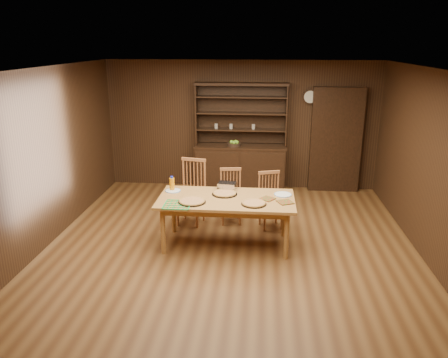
# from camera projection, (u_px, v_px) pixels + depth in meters

# --- Properties ---
(floor) EXTENTS (6.00, 6.00, 0.00)m
(floor) POSITION_uv_depth(u_px,v_px,m) (230.00, 250.00, 6.46)
(floor) COLOR brown
(floor) RESTS_ON ground
(room_shell) EXTENTS (6.00, 6.00, 6.00)m
(room_shell) POSITION_uv_depth(u_px,v_px,m) (230.00, 146.00, 5.99)
(room_shell) COLOR silver
(room_shell) RESTS_ON floor
(china_hutch) EXTENTS (1.84, 0.52, 2.17)m
(china_hutch) POSITION_uv_depth(u_px,v_px,m) (240.00, 162.00, 8.90)
(china_hutch) COLOR black
(china_hutch) RESTS_ON floor
(doorway) EXTENTS (1.00, 0.18, 2.10)m
(doorway) POSITION_uv_depth(u_px,v_px,m) (336.00, 140.00, 8.74)
(doorway) COLOR black
(doorway) RESTS_ON floor
(wall_clock) EXTENTS (0.30, 0.05, 0.30)m
(wall_clock) POSITION_uv_depth(u_px,v_px,m) (310.00, 97.00, 8.58)
(wall_clock) COLOR black
(wall_clock) RESTS_ON room_shell
(dining_table) EXTENTS (1.99, 1.00, 0.75)m
(dining_table) POSITION_uv_depth(u_px,v_px,m) (226.00, 203.00, 6.43)
(dining_table) COLOR #AF773C
(dining_table) RESTS_ON floor
(chair_left) EXTENTS (0.53, 0.51, 1.09)m
(chair_left) POSITION_uv_depth(u_px,v_px,m) (192.00, 189.00, 7.30)
(chair_left) COLOR #A76139
(chair_left) RESTS_ON floor
(chair_center) EXTENTS (0.43, 0.41, 0.92)m
(chair_center) POSITION_uv_depth(u_px,v_px,m) (231.00, 194.00, 7.35)
(chair_center) COLOR #A76139
(chair_center) RESTS_ON floor
(chair_right) EXTENTS (0.47, 0.46, 0.93)m
(chair_right) POSITION_uv_depth(u_px,v_px,m) (270.00, 198.00, 7.16)
(chair_right) COLOR #A76139
(chair_right) RESTS_ON floor
(pizza_left) EXTENTS (0.40, 0.40, 0.04)m
(pizza_left) POSITION_uv_depth(u_px,v_px,m) (192.00, 201.00, 6.22)
(pizza_left) COLOR black
(pizza_left) RESTS_ON dining_table
(pizza_right) EXTENTS (0.36, 0.36, 0.04)m
(pizza_right) POSITION_uv_depth(u_px,v_px,m) (254.00, 203.00, 6.15)
(pizza_right) COLOR black
(pizza_right) RESTS_ON dining_table
(pizza_center) EXTENTS (0.38, 0.38, 0.04)m
(pizza_center) POSITION_uv_depth(u_px,v_px,m) (225.00, 193.00, 6.55)
(pizza_center) COLOR black
(pizza_center) RESTS_ON dining_table
(cooling_rack) EXTENTS (0.40, 0.40, 0.02)m
(cooling_rack) POSITION_uv_depth(u_px,v_px,m) (177.00, 204.00, 6.13)
(cooling_rack) COLOR #0DB34D
(cooling_rack) RESTS_ON dining_table
(plate_left) EXTENTS (0.24, 0.24, 0.02)m
(plate_left) POSITION_uv_depth(u_px,v_px,m) (173.00, 191.00, 6.69)
(plate_left) COLOR white
(plate_left) RESTS_ON dining_table
(plate_right) EXTENTS (0.27, 0.27, 0.02)m
(plate_right) POSITION_uv_depth(u_px,v_px,m) (283.00, 194.00, 6.52)
(plate_right) COLOR white
(plate_right) RESTS_ON dining_table
(foil_dish) EXTENTS (0.30, 0.23, 0.11)m
(foil_dish) POSITION_uv_depth(u_px,v_px,m) (227.00, 186.00, 6.76)
(foil_dish) COLOR silver
(foil_dish) RESTS_ON dining_table
(juice_bottle) EXTENTS (0.08, 0.08, 0.23)m
(juice_bottle) POSITION_uv_depth(u_px,v_px,m) (172.00, 184.00, 6.69)
(juice_bottle) COLOR orange
(juice_bottle) RESTS_ON dining_table
(pot_holder_a) EXTENTS (0.27, 0.27, 0.02)m
(pot_holder_a) POSITION_uv_depth(u_px,v_px,m) (285.00, 202.00, 6.22)
(pot_holder_a) COLOR #A61315
(pot_holder_a) RESTS_ON dining_table
(pot_holder_b) EXTENTS (0.26, 0.26, 0.01)m
(pot_holder_b) POSITION_uv_depth(u_px,v_px,m) (267.00, 199.00, 6.35)
(pot_holder_b) COLOR #A61315
(pot_holder_b) RESTS_ON dining_table
(fruit_bowl) EXTENTS (0.28, 0.28, 0.12)m
(fruit_bowl) POSITION_uv_depth(u_px,v_px,m) (234.00, 144.00, 8.73)
(fruit_bowl) COLOR black
(fruit_bowl) RESTS_ON china_hutch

